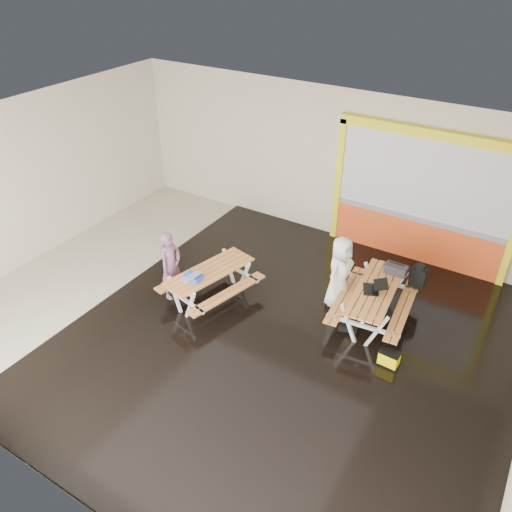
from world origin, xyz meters
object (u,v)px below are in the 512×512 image
Objects in this scene: person_left at (171,265)px; dark_case at (348,325)px; toolbox at (396,269)px; laptop_left at (191,277)px; fluke_bag at (389,358)px; person_right at (340,272)px; picnic_table_right at (375,296)px; backpack at (418,276)px; blue_pouch at (193,277)px; laptop_right at (374,288)px; picnic_table_left at (210,278)px.

dark_case is at bearing -76.17° from person_left.
laptop_left is at bearing -146.63° from toolbox.
fluke_bag is (4.33, 0.38, -0.57)m from person_left.
person_left is 3.24m from person_right.
picnic_table_right is 4.92× the size of toolbox.
blue_pouch is at bearing -146.49° from backpack.
backpack reaches higher than laptop_right.
laptop_left is at bearing -108.78° from picnic_table_left.
picnic_table_left is 3.13m from picnic_table_right.
picnic_table_right is 1.43× the size of person_left.
laptop_left is at bearing -160.94° from blue_pouch.
picnic_table_right reaches higher than fluke_bag.
picnic_table_left is 5.59× the size of laptop_left.
laptop_right is at bearing -71.32° from person_left.
blue_pouch is at bearing -154.35° from picnic_table_right.
dark_case is (2.76, 0.99, -0.66)m from blue_pouch.
person_left is at bearing -159.67° from picnic_table_right.
backpack is at bearing 33.12° from toolbox.
person_left reaches higher than backpack.
toolbox reaches higher than picnic_table_right.
person_left is at bearing 121.32° from person_right.
backpack is 1.38× the size of fluke_bag.
laptop_right is 1.65× the size of blue_pouch.
backpack reaches higher than picnic_table_left.
person_left reaches higher than toolbox.
blue_pouch is at bearing 129.03° from person_right.
blue_pouch is 4.25m from backpack.
person_left is 4.74m from backpack.
fluke_bag is (0.67, -0.98, -0.40)m from picnic_table_right.
picnic_table_left is at bearing -68.92° from person_left.
fluke_bag is (0.16, -1.87, -0.50)m from backpack.
person_left is at bearing -158.06° from picnic_table_left.
laptop_right is 0.73m from toolbox.
picnic_table_left is 4.17× the size of backpack.
person_right reaches higher than dark_case.
toolbox is at bearing 29.09° from picnic_table_left.
toolbox is 1.84m from fluke_bag.
person_right is at bearing -148.15° from toolbox.
toolbox is at bearing 77.88° from laptop_right.
laptop_left reaches higher than picnic_table_left.
dark_case is (3.38, 0.89, -0.65)m from person_left.
person_right is 1.89m from fluke_bag.
picnic_table_left is at bearing -167.36° from dark_case.
person_right is 2.80m from laptop_left.
picnic_table_right is 6.38× the size of blue_pouch.
picnic_table_right is 4.14× the size of backpack.
picnic_table_right is 5.93× the size of dark_case.
laptop_right is 0.86m from dark_case.
laptop_left is at bearing -172.53° from fluke_bag.
laptop_right is at bearing -119.00° from backpack.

